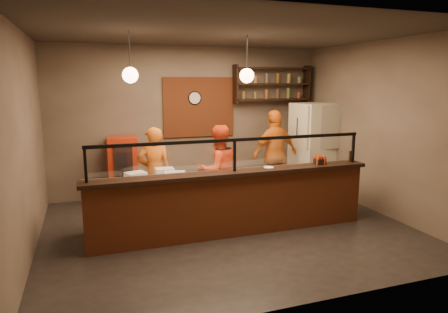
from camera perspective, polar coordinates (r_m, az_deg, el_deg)
name	(u,v)px	position (r m, az deg, el deg)	size (l,w,h in m)	color
floor	(228,228)	(6.89, 0.57, -10.20)	(6.00, 6.00, 0.00)	black
ceiling	(228,33)	(6.48, 0.62, 17.26)	(6.00, 6.00, 0.00)	#38332B
wall_back	(190,121)	(8.88, -4.88, 5.10)	(6.00, 6.00, 0.00)	#726353
wall_left	(24,144)	(6.18, -26.62, 1.57)	(5.00, 5.00, 0.00)	#726353
wall_right	(379,128)	(8.02, 21.27, 3.81)	(5.00, 5.00, 0.00)	#726353
wall_front	(309,165)	(4.26, 12.01, -1.16)	(6.00, 6.00, 0.00)	#726353
brick_patch	(199,107)	(8.87, -3.60, 7.06)	(1.60, 0.04, 1.30)	brown
service_counter	(234,205)	(6.46, 1.48, -6.95)	(4.60, 0.25, 1.00)	brown
counter_ledge	(234,173)	(6.32, 1.50, -2.37)	(4.70, 0.37, 0.06)	black
worktop_cabinet	(224,201)	(6.93, 0.02, -6.36)	(4.60, 0.75, 0.85)	gray
worktop	(224,176)	(6.82, 0.02, -2.75)	(4.60, 0.75, 0.05)	silver
sneeze_guard	(235,152)	(6.25, 1.52, 0.67)	(4.50, 0.05, 0.52)	white
wall_shelving	(272,84)	(9.32, 6.91, 10.25)	(1.84, 0.28, 0.85)	black
wall_clock	(195,98)	(8.83, -4.23, 8.33)	(0.30, 0.30, 0.04)	black
pendant_left	(130,75)	(6.30, -13.24, 11.27)	(0.24, 0.24, 0.77)	black
pendant_right	(247,76)	(6.77, 3.28, 11.47)	(0.24, 0.24, 0.77)	black
cook_left	(154,172)	(7.37, -9.92, -2.23)	(0.61, 0.40, 1.66)	#C45B12
cook_mid	(218,170)	(7.39, -0.83, -1.96)	(0.82, 0.64, 1.68)	red
cook_right	(275,154)	(8.52, 7.30, 0.32)	(1.10, 0.46, 1.88)	orange
fridge	(313,148)	(9.15, 12.61, 1.22)	(0.83, 0.77, 1.99)	beige
red_cooler	(124,170)	(8.43, -14.15, -1.83)	(0.58, 0.53, 1.36)	#B5250C
pizza_dough	(243,171)	(7.03, 2.79, -2.08)	(0.47, 0.47, 0.01)	beige
prep_tub_a	(136,177)	(6.46, -12.49, -2.86)	(0.30, 0.24, 0.15)	white
prep_tub_b	(165,173)	(6.66, -8.49, -2.30)	(0.30, 0.24, 0.15)	silver
prep_tub_c	(175,177)	(6.33, -6.98, -2.92)	(0.31, 0.25, 0.16)	silver
rolling_pin	(118,182)	(6.41, -14.87, -3.51)	(0.05, 0.05, 0.32)	gold
condiment_caddy	(320,161)	(7.03, 13.53, -0.68)	(0.18, 0.14, 0.10)	black
pepper_mill	(350,156)	(7.39, 17.54, 0.04)	(0.04, 0.04, 0.19)	black
small_plate	(269,167)	(6.61, 6.42, -1.55)	(0.16, 0.16, 0.01)	white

